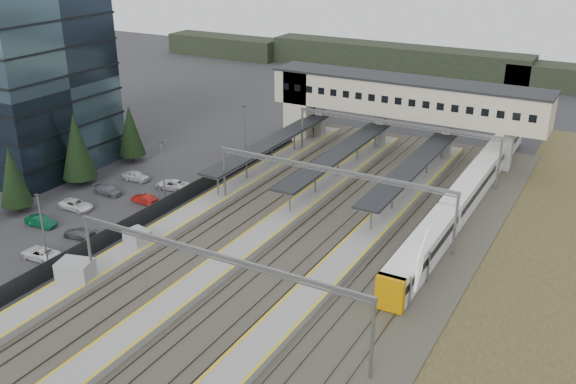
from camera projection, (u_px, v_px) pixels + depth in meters
The scene contains 14 objects.
ground at pixel (165, 255), 66.10m from camera, with size 220.00×220.00×0.00m, color #2B2B2D.
office_building at pixel (6, 77), 87.15m from camera, with size 24.30×18.30×24.30m.
car_park at pixel (27, 245), 66.86m from camera, with size 10.48×44.78×1.30m.
lampposts at pixel (111, 197), 69.01m from camera, with size 0.50×53.25×8.07m.
fence at pixel (147, 215), 72.65m from camera, with size 0.08×90.00×2.00m.
relay_cabin_near at pixel (76, 274), 59.91m from camera, with size 3.64×3.06×2.61m.
relay_cabin_far at pixel (138, 240), 66.58m from camera, with size 2.83×2.52×2.25m.
rail_corridor at pixel (267, 253), 65.84m from camera, with size 34.00×90.00×0.92m.
canopies at pixel (338, 154), 83.21m from camera, with size 23.10×30.00×3.28m.
footbridge at pixel (387, 99), 93.42m from camera, with size 40.40×6.40×11.20m.
gantries at pixel (280, 215), 60.82m from camera, with size 28.40×62.28×7.17m.
train at pixel (468, 191), 76.85m from camera, with size 2.58×53.82×3.24m.
billboard at pixel (421, 261), 57.39m from camera, with size 1.23×6.17×5.35m.
treeline_far at pixel (551, 77), 128.66m from camera, with size 170.00×19.00×7.00m.
Camera 1 is at (39.47, -44.91, 31.58)m, focal length 40.00 mm.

